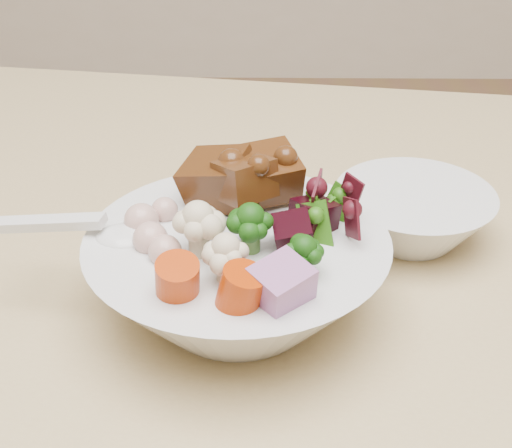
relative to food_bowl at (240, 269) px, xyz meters
name	(u,v)px	position (x,y,z in m)	size (l,w,h in m)	color
food_bowl	(240,269)	(0.00, 0.00, 0.00)	(0.23, 0.23, 0.12)	silver
soup_spoon	(106,234)	(-0.10, 0.00, 0.03)	(0.13, 0.05, 0.02)	silver
side_bowl	(413,216)	(0.15, 0.11, -0.02)	(0.14, 0.14, 0.05)	silver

